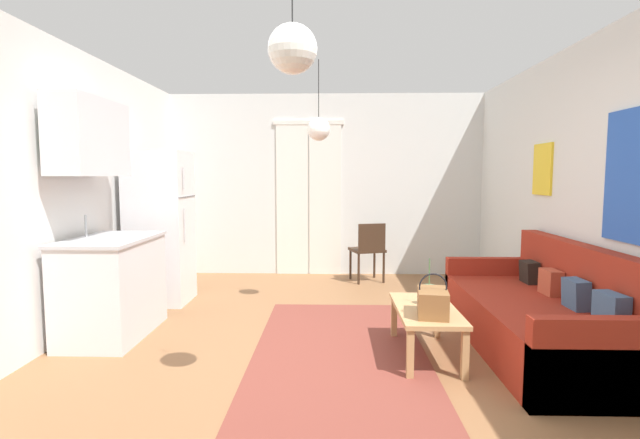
{
  "coord_description": "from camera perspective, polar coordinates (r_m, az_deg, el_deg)",
  "views": [
    {
      "loc": [
        0.11,
        -3.36,
        1.45
      ],
      "look_at": [
        -0.03,
        1.59,
        0.99
      ],
      "focal_mm": 26.42,
      "sensor_mm": 36.0,
      "label": 1
    }
  ],
  "objects": [
    {
      "name": "ground_plane",
      "position": [
        3.69,
        -0.24,
        -18.74
      ],
      "size": [
        5.13,
        7.65,
        0.1
      ],
      "primitive_type": "cube",
      "color": "#8E603D"
    },
    {
      "name": "wall_back",
      "position": [
        6.94,
        0.6,
        4.14
      ],
      "size": [
        4.73,
        0.13,
        2.63
      ],
      "color": "silver",
      "rests_on": "ground_plane"
    },
    {
      "name": "wall_left",
      "position": [
        4.15,
        -34.18,
        2.51
      ],
      "size": [
        0.12,
        7.25,
        2.63
      ],
      "color": "white",
      "rests_on": "ground_plane"
    },
    {
      "name": "area_rug",
      "position": [
        4.0,
        2.38,
        -15.9
      ],
      "size": [
        1.4,
        2.87,
        0.01
      ],
      "primitive_type": "cube",
      "color": "brown",
      "rests_on": "ground_plane"
    },
    {
      "name": "couch",
      "position": [
        4.4,
        25.49,
        -10.7
      ],
      "size": [
        0.93,
        2.19,
        0.89
      ],
      "color": "maroon",
      "rests_on": "ground_plane"
    },
    {
      "name": "coffee_table",
      "position": [
        3.95,
        12.69,
        -11.11
      ],
      "size": [
        0.47,
        0.96,
        0.4
      ],
      "color": "tan",
      "rests_on": "ground_plane"
    },
    {
      "name": "bamboo_vase",
      "position": [
        3.99,
        13.05,
        -8.87
      ],
      "size": [
        0.1,
        0.1,
        0.39
      ],
      "color": "#47704C",
      "rests_on": "coffee_table"
    },
    {
      "name": "handbag",
      "position": [
        3.71,
        13.49,
        -9.7
      ],
      "size": [
        0.27,
        0.37,
        0.33
      ],
      "color": "brown",
      "rests_on": "coffee_table"
    },
    {
      "name": "refrigerator",
      "position": [
        5.67,
        -18.79,
        -0.92
      ],
      "size": [
        0.66,
        0.61,
        1.73
      ],
      "color": "white",
      "rests_on": "ground_plane"
    },
    {
      "name": "kitchen_counter",
      "position": [
        4.65,
        -24.43,
        -3.23
      ],
      "size": [
        0.65,
        1.06,
        2.12
      ],
      "color": "silver",
      "rests_on": "ground_plane"
    },
    {
      "name": "accent_chair",
      "position": [
        6.46,
        5.91,
        -3.44
      ],
      "size": [
        0.52,
        0.5,
        0.81
      ],
      "rotation": [
        0.0,
        0.0,
        3.43
      ],
      "color": "#382619",
      "rests_on": "ground_plane"
    },
    {
      "name": "pendant_lamp_near",
      "position": [
        2.71,
        -3.35,
        19.94
      ],
      "size": [
        0.27,
        0.27,
        0.63
      ],
      "color": "black"
    },
    {
      "name": "pendant_lamp_far",
      "position": [
        4.93,
        -0.17,
        10.89
      ],
      "size": [
        0.24,
        0.24,
        0.82
      ],
      "color": "black"
    }
  ]
}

